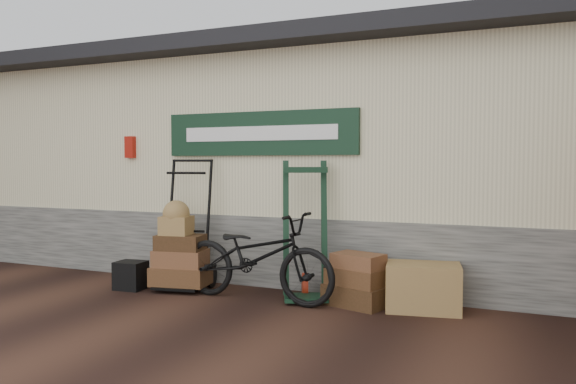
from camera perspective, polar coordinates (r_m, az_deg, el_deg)
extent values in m
plane|color=black|center=(6.27, -4.39, -11.64)|extent=(80.00, 80.00, 0.00)
cube|color=#4C4C47|center=(8.67, 4.09, -4.52)|extent=(14.00, 3.54, 0.90)
cube|color=beige|center=(8.61, 4.13, 5.43)|extent=(14.00, 3.50, 2.10)
cube|color=black|center=(8.59, 3.82, 13.15)|extent=(14.40, 4.10, 0.20)
cube|color=black|center=(7.08, -2.95, 5.96)|extent=(2.60, 0.06, 0.55)
cube|color=white|center=(7.05, -3.08, 5.97)|extent=(2.10, 0.01, 0.18)
cube|color=#9E160B|center=(8.16, -15.69, 4.40)|extent=(0.14, 0.10, 0.30)
cube|color=brown|center=(6.26, 13.58, -9.38)|extent=(0.85, 0.63, 0.50)
cube|color=black|center=(7.36, -15.68, -8.15)|extent=(0.37, 0.33, 0.35)
imported|color=black|center=(6.45, -3.27, -6.06)|extent=(0.79, 1.99, 1.14)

